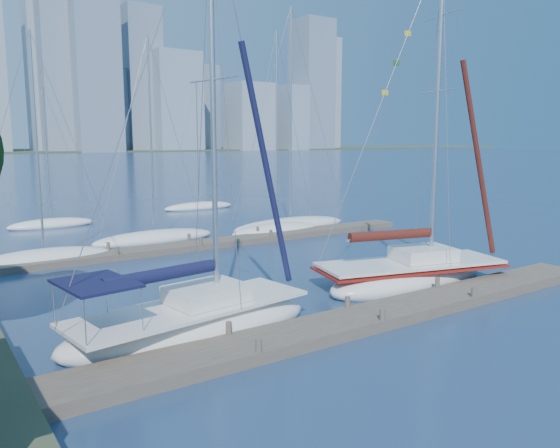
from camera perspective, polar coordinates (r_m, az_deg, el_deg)
ground at (r=20.07m, az=8.75°, el=-10.31°), size 700.00×700.00×0.00m
near_dock at (r=20.00m, az=8.77°, el=-9.77°), size 26.00×2.00×0.40m
far_dock at (r=33.97m, az=-7.36°, el=-2.05°), size 30.00×1.80×0.36m
sailboat_navy at (r=18.60m, az=-9.29°, el=-8.10°), size 9.26×4.12×15.17m
sailboat_maroon at (r=25.44m, az=13.54°, el=-3.63°), size 9.63×5.20×15.49m
bg_boat_0 at (r=31.75m, az=-23.39°, el=-3.32°), size 7.45×3.83×12.38m
bg_boat_2 at (r=36.17m, az=-12.97°, el=-1.42°), size 8.36×4.50×13.21m
bg_boat_3 at (r=38.23m, az=-0.34°, el=-0.60°), size 7.42×3.57×14.10m
bg_boat_4 at (r=40.30m, az=1.10°, el=-0.10°), size 9.73×2.94×16.13m
bg_boat_6 at (r=44.69m, az=-22.76°, el=-0.01°), size 6.31×2.17×10.69m
bg_boat_7 at (r=52.59m, az=-8.46°, el=1.83°), size 7.23×3.23×12.26m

